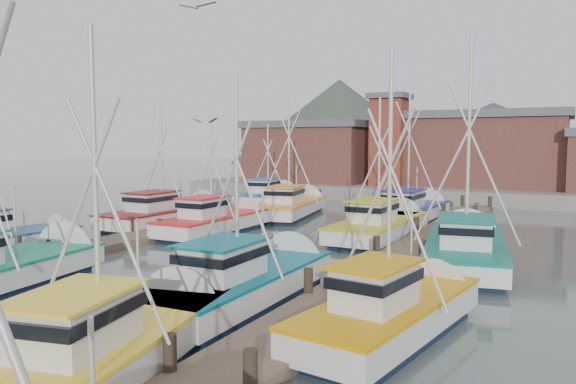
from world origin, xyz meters
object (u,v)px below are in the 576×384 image
at_px(boat_1, 118,343).
at_px(lookout_tower, 389,139).
at_px(boat_8, 218,222).
at_px(boat_12, 292,206).

bearing_deg(boat_1, lookout_tower, 87.12).
xyz_separation_m(lookout_tower, boat_8, (-2.67, -24.43, -4.87)).
bearing_deg(boat_1, boat_12, 96.82).
distance_m(lookout_tower, boat_8, 25.05).
xyz_separation_m(lookout_tower, boat_12, (-2.35, -15.55, -4.86)).
bearing_deg(boat_12, boat_1, -81.77).
relative_size(lookout_tower, boat_12, 0.82).
xyz_separation_m(lookout_tower, boat_1, (6.39, -41.86, -4.87)).
bearing_deg(boat_8, lookout_tower, 83.92).
distance_m(boat_8, boat_12, 8.89).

